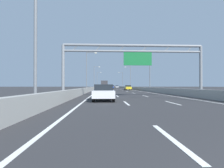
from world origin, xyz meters
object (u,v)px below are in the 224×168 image
streetlamp_right_distant (122,79)px  blue_car (112,87)px  orange_car (113,86)px  streetlamp_left_near (39,20)px  black_car (104,86)px  box_truck (104,85)px  streetlamp_left_mid (88,69)px  sign_gantry (134,56)px  streetlamp_left_far (95,76)px  white_car (104,92)px  streetlamp_left_distant (97,79)px  streetlamp_right_mid (149,69)px  silver_car (117,87)px  streetlamp_right_far (130,76)px  yellow_car (128,88)px

streetlamp_right_distant → blue_car: bearing=-107.1°
orange_car → streetlamp_left_near: bearing=-94.9°
black_car → box_truck: size_ratio=0.55×
streetlamp_right_distant → streetlamp_left_mid: bearing=-103.4°
sign_gantry → box_truck: 42.82m
streetlamp_left_near → blue_car: streetlamp_left_near is taller
streetlamp_left_mid → orange_car: size_ratio=2.16×
streetlamp_left_far → orange_car: 68.02m
black_car → white_car: bearing=-90.0°
streetlamp_left_near → streetlamp_left_distant: same height
orange_car → black_car: 21.51m
orange_car → box_truck: bearing=-95.3°
streetlamp_left_near → sign_gantry: bearing=53.2°
orange_car → box_truck: (-7.15, -77.22, 0.93)m
sign_gantry → streetlamp_right_mid: size_ratio=1.80×
blue_car → silver_car: bearing=76.1°
streetlamp_left_near → orange_car: bearing=85.1°
streetlamp_left_distant → orange_car: (11.20, 35.48, -4.66)m
streetlamp_right_mid → streetlamp_right_far: size_ratio=1.00×
orange_car → yellow_car: 87.75m
blue_car → streetlamp_left_near: bearing=-96.1°
streetlamp_right_mid → orange_car: 98.57m
orange_car → streetlamp_left_distant: bearing=-107.5°
yellow_car → box_truck: box_truck is taller
blue_car → black_car: bearing=95.3°
streetlamp_right_mid → black_car: size_ratio=2.15×
streetlamp_right_far → streetlamp_left_distant: size_ratio=1.00×
silver_car → streetlamp_left_far: bearing=-117.4°
streetlamp_left_near → streetlamp_right_mid: bearing=64.6°
sign_gantry → streetlamp_left_far: (-7.54, 52.85, 0.53)m
yellow_car → sign_gantry: bearing=-96.5°
streetlamp_right_distant → orange_car: 35.97m
black_car → blue_car: size_ratio=1.05×
white_car → box_truck: 47.63m
streetlamp_right_mid → streetlamp_left_far: bearing=115.4°
streetlamp_left_near → streetlamp_left_distant: bearing=90.0°
blue_car → yellow_car: bearing=-82.6°
streetlamp_left_far → streetlamp_right_far: size_ratio=1.00×
streetlamp_right_mid → white_car: 29.03m
orange_car → silver_car: 45.84m
yellow_car → box_truck: 12.77m
yellow_car → streetlamp_right_mid: bearing=-70.7°
white_car → blue_car: (3.64, 65.35, 0.05)m
streetlamp_left_near → streetlamp_right_far: 64.66m
sign_gantry → white_car: size_ratio=4.15×
streetlamp_left_distant → blue_car: size_ratio=2.27×
streetlamp_left_far → box_truck: size_ratio=1.18×
streetlamp_left_mid → streetlamp_left_distant: 62.91m
streetlamp_left_mid → black_car: 78.38m
streetlamp_left_near → streetlamp_left_distant: size_ratio=1.00×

